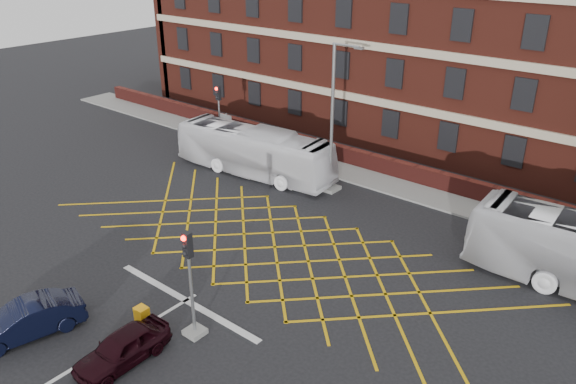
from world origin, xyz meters
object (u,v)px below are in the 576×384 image
Objects in this scene: bus_left at (254,151)px; car_navy at (26,320)px; utility_cabinet at (142,317)px; car_maroon at (122,348)px; traffic_light_near at (192,294)px; traffic_light_far at (220,122)px; street_lamp at (332,144)px; direction_signs at (226,125)px.

car_navy is at bearing -171.80° from bus_left.
bus_left reaches higher than utility_cabinet.
traffic_light_near is at bearing 71.86° from car_maroon.
street_lamp is (10.09, -1.06, 1.07)m from traffic_light_far.
utility_cabinet is at bearing -83.07° from street_lamp.
direction_signs is (-13.81, 15.44, -0.39)m from traffic_light_near.
direction_signs reaches higher than utility_cabinet.
bus_left reaches higher than car_maroon.
traffic_light_near reaches higher than bus_left.
car_navy is 1.85× the size of direction_signs.
car_navy is 21.42m from direction_signs.
street_lamp reaches higher than direction_signs.
car_maroon is 0.42× the size of street_lamp.
car_maroon is at bearing 33.98° from car_navy.
car_navy is at bearing -161.52° from car_maroon.
car_navy reaches higher than car_maroon.
direction_signs is at bearing 129.71° from car_navy.
traffic_light_near is 20.71m from direction_signs.
traffic_light_far is at bearing 127.13° from utility_cabinet.
street_lamp is at bearing 104.69° from traffic_light_near.
utility_cabinet is (6.82, -13.62, -1.02)m from bus_left.
street_lamp is at bearing -9.90° from direction_signs.
car_navy is 4.58× the size of utility_cabinet.
traffic_light_far is at bearing 174.01° from street_lamp.
street_lamp is (1.11, 17.59, 2.16)m from car_navy.
traffic_light_far is 0.83m from direction_signs.
street_lamp is (-2.79, 16.20, 2.24)m from car_maroon.
street_lamp is at bearing 98.80° from car_maroon.
car_navy is 0.49× the size of street_lamp.
traffic_light_far is 10.20m from street_lamp.
traffic_light_near is 0.51× the size of street_lamp.
traffic_light_far reaches higher than utility_cabinet.
car_navy is at bearing -134.21° from utility_cabinet.
utility_cabinet is at bearing -151.98° from traffic_light_near.
traffic_light_near is 1.00× the size of traffic_light_far.
traffic_light_far is at bearing 62.75° from bus_left.
traffic_light_near is 4.81× the size of utility_cabinet.
bus_left is 3.01× the size of car_maroon.
street_lamp is (5.04, 1.00, 1.37)m from bus_left.
street_lamp is at bearing 100.89° from car_navy.
street_lamp reaches higher than traffic_light_near.
direction_signs is (-9.11, 19.37, 0.71)m from car_navy.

